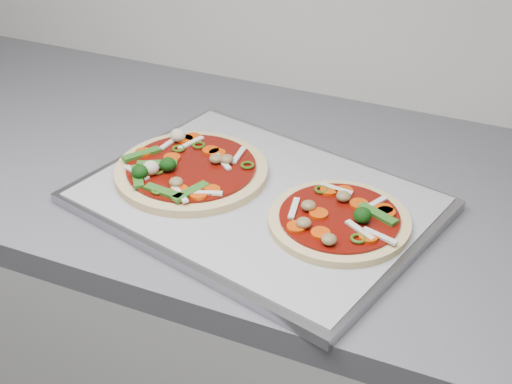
% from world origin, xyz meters
% --- Properties ---
extents(base_cabinet, '(3.60, 0.60, 0.86)m').
position_xyz_m(base_cabinet, '(0.00, 1.30, 0.43)').
color(base_cabinet, silver).
rests_on(base_cabinet, ground).
extents(baking_tray, '(0.54, 0.45, 0.02)m').
position_xyz_m(baking_tray, '(0.58, 1.22, 0.91)').
color(baking_tray, '#99989D').
rests_on(baking_tray, countertop).
extents(parchment, '(0.51, 0.42, 0.00)m').
position_xyz_m(parchment, '(0.58, 1.22, 0.92)').
color(parchment, '#A1A1A6').
rests_on(parchment, baking_tray).
extents(pizza_left, '(0.24, 0.24, 0.04)m').
position_xyz_m(pizza_left, '(0.47, 1.23, 0.93)').
color(pizza_left, '#EACE82').
rests_on(pizza_left, parchment).
extents(pizza_right, '(0.23, 0.23, 0.03)m').
position_xyz_m(pizza_right, '(0.71, 1.20, 0.93)').
color(pizza_right, '#EACE82').
rests_on(pizza_right, parchment).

